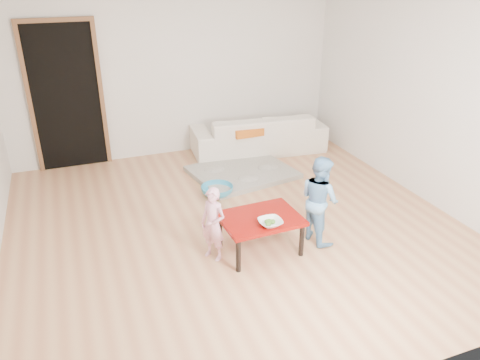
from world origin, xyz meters
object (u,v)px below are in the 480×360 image
child_pink (213,224)px  sofa (258,133)px  basin (217,191)px  bowl (270,223)px  child_blue (320,199)px  red_table (260,234)px

child_pink → sofa: bearing=114.0°
basin → bowl: bearing=-88.6°
basin → child_pink: bearing=-109.8°
child_blue → basin: size_ratio=2.32×
child_pink → child_blue: bearing=52.3°
sofa → child_blue: bearing=86.3°
red_table → basin: 1.39m
red_table → bowl: bearing=-81.9°
bowl → basin: (-0.04, 1.57, -0.37)m
child_pink → child_blue: 1.17m
bowl → child_pink: size_ratio=0.30×
red_table → child_pink: (-0.49, 0.05, 0.19)m
child_blue → bowl: bearing=96.5°
sofa → basin: size_ratio=4.98×
child_blue → sofa: bearing=-17.7°
bowl → child_blue: child_blue is taller
sofa → red_table: bearing=72.9°
bowl → child_blue: 0.68m
red_table → basin: red_table is taller
child_blue → basin: 1.61m
bowl → basin: size_ratio=0.56×
red_table → child_pink: bearing=173.9°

